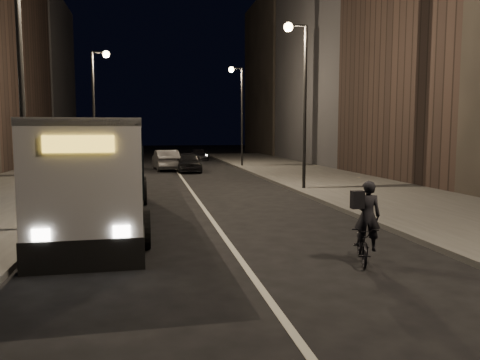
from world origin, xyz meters
name	(u,v)px	position (x,y,z in m)	size (l,w,h in m)	color
ground	(241,261)	(0.00, 0.00, 0.00)	(180.00, 180.00, 0.00)	black
sidewalk_right	(341,184)	(8.50, 14.00, 0.08)	(7.00, 70.00, 0.16)	#393937
sidewalk_left	(17,191)	(-8.50, 14.00, 0.08)	(7.00, 70.00, 0.16)	#393937
building_row_right	(363,43)	(16.00, 27.50, 10.50)	(8.00, 61.00, 21.00)	black
streetlight_right_mid	(300,84)	(5.33, 12.00, 5.36)	(1.20, 0.44, 8.12)	black
streetlight_right_far	(239,103)	(5.33, 28.00, 5.36)	(1.20, 0.44, 8.12)	black
streetlight_left_near	(30,48)	(-5.33, 4.00, 5.36)	(1.20, 0.44, 8.12)	black
streetlight_left_far	(97,96)	(-5.33, 22.00, 5.36)	(1.20, 0.44, 8.12)	black
city_bus	(103,167)	(-3.60, 5.88, 1.80)	(3.06, 12.35, 3.31)	white
cyclist_on_bicycle	(364,235)	(2.74, -0.66, 0.64)	(1.10, 1.77, 1.92)	black
car_near	(189,162)	(0.83, 24.45, 0.74)	(1.75, 4.36, 1.48)	black
car_mid	(166,160)	(-0.80, 26.24, 0.79)	(1.67, 4.80, 1.58)	#333335
car_far	(199,155)	(3.01, 37.91, 0.59)	(1.66, 4.08, 1.18)	black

